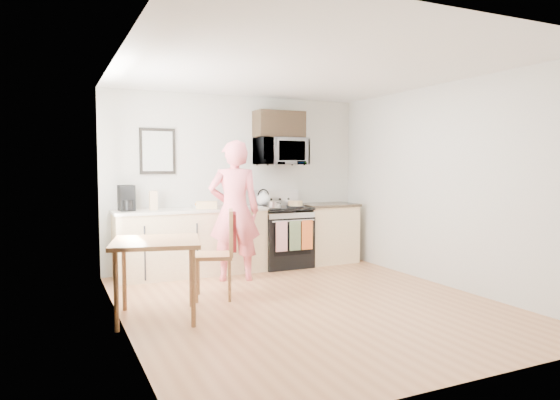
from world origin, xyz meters
name	(u,v)px	position (x,y,z in m)	size (l,w,h in m)	color
floor	(308,303)	(0.00, 0.00, 0.00)	(4.60, 4.60, 0.00)	#9E633D
back_wall	(237,182)	(0.00, 2.30, 1.30)	(4.00, 0.04, 2.60)	beige
front_wall	(465,202)	(0.00, -2.30, 1.30)	(4.00, 0.04, 2.60)	beige
left_wall	(121,192)	(-2.00, 0.00, 1.30)	(0.04, 4.60, 2.60)	beige
right_wall	(446,185)	(2.00, 0.00, 1.30)	(0.04, 4.60, 2.60)	beige
ceiling	(309,69)	(0.00, 0.00, 2.60)	(4.00, 4.60, 0.04)	white
window	(114,165)	(-1.96, 0.80, 1.55)	(0.06, 1.40, 1.50)	white
cabinet_left	(191,243)	(-0.80, 2.00, 0.45)	(2.10, 0.60, 0.90)	#D5B288
countertop_left	(191,210)	(-0.80, 2.00, 0.92)	(2.14, 0.64, 0.04)	beige
cabinet_right	(328,234)	(1.43, 2.00, 0.45)	(0.84, 0.60, 0.90)	#D5B288
countertop_right	(328,205)	(1.43, 2.00, 0.92)	(0.88, 0.64, 0.04)	black
range	(283,238)	(0.63, 1.98, 0.44)	(0.76, 0.70, 1.16)	black
microwave	(280,152)	(0.63, 2.08, 1.76)	(0.76, 0.51, 0.42)	#B9B9BE
upper_cabinet	(279,124)	(0.63, 2.12, 2.18)	(0.76, 0.35, 0.40)	black
wall_art	(157,151)	(-1.20, 2.28, 1.75)	(0.50, 0.04, 0.65)	black
wall_trivet	(240,182)	(0.05, 2.28, 1.30)	(0.20, 0.02, 0.20)	#A71E0E
person	(234,211)	(-0.36, 1.42, 0.94)	(0.69, 0.45, 1.88)	#CA3747
dining_table	(156,249)	(-1.65, 0.15, 0.71)	(0.90, 0.90, 0.80)	brown
chair	(226,241)	(-0.76, 0.60, 0.67)	(0.59, 0.55, 1.03)	brown
knife_block	(236,198)	(-0.06, 2.16, 1.06)	(0.11, 0.15, 0.24)	brown
utensil_crock	(229,196)	(-0.19, 2.14, 1.10)	(0.13, 0.13, 0.39)	#A71E0E
fruit_bowl	(199,206)	(-0.68, 2.04, 0.97)	(0.25, 0.25, 0.09)	white
milk_carton	(153,201)	(-1.32, 2.00, 1.07)	(0.10, 0.10, 0.26)	tan
coffee_maker	(127,199)	(-1.67, 2.04, 1.10)	(0.21, 0.30, 0.35)	black
bread_bag	(207,205)	(-0.60, 1.90, 0.99)	(0.29, 0.13, 0.11)	tan
cake	(295,204)	(0.76, 1.83, 0.97)	(0.27, 0.27, 0.09)	black
kettle	(263,199)	(0.35, 2.09, 1.04)	(0.21, 0.21, 0.27)	white
pot	(275,205)	(0.40, 1.78, 0.97)	(0.19, 0.32, 0.09)	#B9B9BE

